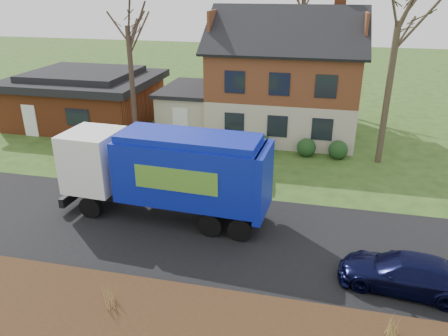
# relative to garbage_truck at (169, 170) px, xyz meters

# --- Properties ---
(ground) EXTENTS (120.00, 120.00, 0.00)m
(ground) POSITION_rel_garbage_truck_xyz_m (1.46, -1.04, -2.20)
(ground) COLOR #2C4818
(ground) RESTS_ON ground
(road) EXTENTS (80.00, 7.00, 0.02)m
(road) POSITION_rel_garbage_truck_xyz_m (1.46, -1.04, -2.19)
(road) COLOR black
(road) RESTS_ON ground
(mulch_verge) EXTENTS (80.00, 3.50, 0.30)m
(mulch_verge) POSITION_rel_garbage_truck_xyz_m (1.46, -6.34, -2.05)
(mulch_verge) COLOR black
(mulch_verge) RESTS_ON ground
(main_house) EXTENTS (12.95, 8.95, 9.26)m
(main_house) POSITION_rel_garbage_truck_xyz_m (2.95, 12.87, 1.83)
(main_house) COLOR #C2B29C
(main_house) RESTS_ON ground
(ranch_house) EXTENTS (9.80, 8.20, 3.70)m
(ranch_house) POSITION_rel_garbage_truck_xyz_m (-10.54, 11.96, -0.38)
(ranch_house) COLOR brown
(ranch_house) RESTS_ON ground
(garbage_truck) EXTENTS (9.01, 2.87, 3.81)m
(garbage_truck) POSITION_rel_garbage_truck_xyz_m (0.00, 0.00, 0.00)
(garbage_truck) COLOR black
(garbage_truck) RESTS_ON ground
(silver_sedan) EXTENTS (5.09, 2.29, 1.62)m
(silver_sedan) POSITION_rel_garbage_truck_xyz_m (0.99, 4.09, -1.38)
(silver_sedan) COLOR #B6B9BE
(silver_sedan) RESTS_ON ground
(navy_wagon) EXTENTS (4.39, 2.20, 1.22)m
(navy_wagon) POSITION_rel_garbage_truck_xyz_m (9.07, -2.84, -1.58)
(navy_wagon) COLOR black
(navy_wagon) RESTS_ON ground
(tree_front_west) EXTENTS (3.33, 3.33, 9.88)m
(tree_front_west) POSITION_rel_garbage_truck_xyz_m (-5.14, 8.21, 5.95)
(tree_front_west) COLOR #3F2E25
(tree_front_west) RESTS_ON ground
(grass_clump_mid) EXTENTS (0.32, 0.27, 0.90)m
(grass_clump_mid) POSITION_rel_garbage_truck_xyz_m (0.28, -6.07, -1.44)
(grass_clump_mid) COLOR #A28047
(grass_clump_mid) RESTS_ON mulch_verge
(grass_clump_east) EXTENTS (0.31, 0.26, 0.78)m
(grass_clump_east) POSITION_rel_garbage_truck_xyz_m (8.34, -5.47, -1.51)
(grass_clump_east) COLOR #A8964A
(grass_clump_east) RESTS_ON mulch_verge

